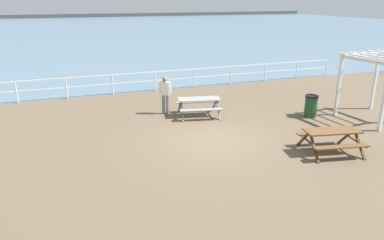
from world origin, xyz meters
name	(u,v)px	position (x,y,z in m)	size (l,w,h in m)	color
ground_plane	(211,143)	(0.00, 0.00, -0.10)	(30.00, 24.00, 0.20)	brown
sea_band	(85,29)	(0.00, 52.75, 0.00)	(142.00, 90.00, 0.01)	slate
distant_shoreline	(72,17)	(0.00, 95.75, 0.00)	(142.00, 6.00, 1.80)	#4C4C47
seaward_railing	(155,77)	(0.00, 7.75, 0.76)	(23.07, 0.07, 1.08)	white
picnic_table_near_left	(199,103)	(0.62, 2.80, 0.58)	(2.07, 1.85, 0.80)	gray
picnic_table_mid_centre	(332,136)	(3.25, -2.34, 0.58)	(2.07, 1.84, 0.80)	brown
visitor	(165,93)	(-0.64, 3.61, 0.95)	(0.47, 0.36, 1.66)	slate
lattice_pergola	(382,72)	(7.43, -0.19, 2.00)	(2.62, 2.74, 2.70)	white
litter_bin	(311,106)	(5.05, 1.01, 0.48)	(0.55, 0.55, 0.95)	#1E4723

